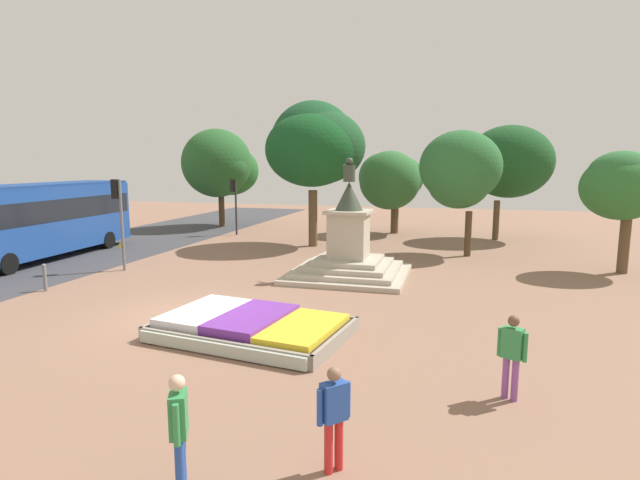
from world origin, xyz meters
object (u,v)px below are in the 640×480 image
Objects in this scene: pedestrian_crossing_plaza at (334,412)px; kerb_bollard_north at (45,277)px; city_bus at (37,217)px; pedestrian_with_handbag at (179,426)px; traffic_light_mid_block at (119,208)px; flower_planter at (250,327)px; traffic_light_far_corner at (234,196)px; statue_monument at (349,253)px; pedestrian_near_planter at (512,351)px.

pedestrian_crossing_plaza is 1.63× the size of kerb_bollard_north.
city_bus is 6.43× the size of pedestrian_with_handbag.
traffic_light_mid_block is 2.38× the size of pedestrian_crossing_plaza.
pedestrian_crossing_plaza is at bearing -43.06° from traffic_light_mid_block.
pedestrian_crossing_plaza is (17.25, -12.20, -1.11)m from city_bus.
pedestrian_with_handbag is (15.34, -13.22, -1.07)m from city_bus.
flower_planter is 19.33m from traffic_light_far_corner.
traffic_light_mid_block is at bearing -171.50° from statue_monument.
flower_planter is 3.07× the size of pedestrian_with_handbag.
flower_planter is 15.56m from city_bus.
traffic_light_mid_block is 1.09× the size of traffic_light_far_corner.
city_bus reaches higher than kerb_bollard_north.
flower_planter is 3.14× the size of pedestrian_near_planter.
statue_monument reaches higher than kerb_bollard_north.
traffic_light_far_corner reaches higher than flower_planter.
traffic_light_mid_block is at bearing 84.05° from kerb_bollard_north.
traffic_light_mid_block is 5.35m from city_bus.
kerb_bollard_north is (-0.39, -3.74, -2.12)m from traffic_light_mid_block.
city_bus is at bearing 169.53° from traffic_light_mid_block.
traffic_light_mid_block is 16.55m from pedestrian_crossing_plaza.
pedestrian_with_handbag is 13.52m from kerb_bollard_north.
traffic_light_mid_block is at bearing 136.94° from pedestrian_crossing_plaza.
kerb_bollard_north is (-8.89, 2.41, 0.27)m from flower_planter.
traffic_light_far_corner is 0.32× the size of city_bus.
traffic_light_far_corner is at bearing 62.37° from city_bus.
city_bus is at bearing 155.52° from pedestrian_near_planter.
traffic_light_mid_block is at bearing 129.52° from pedestrian_with_handbag.
statue_monument is (1.04, 7.57, 0.71)m from flower_planter.
city_bus is (-5.23, 0.97, -0.60)m from traffic_light_mid_block.
pedestrian_crossing_plaza is at bearing -131.33° from pedestrian_near_planter.
pedestrian_near_planter is 15.78m from kerb_bollard_north.
statue_monument is at bearing -45.68° from traffic_light_far_corner.
pedestrian_with_handbag is (0.57, -13.68, 0.01)m from statue_monument.
traffic_light_mid_block reaches higher than pedestrian_crossing_plaza.
traffic_light_mid_block reaches higher than kerb_bollard_north.
statue_monument is 10.89m from pedestrian_near_planter.
pedestrian_with_handbag is at bearing -50.48° from traffic_light_mid_block.
traffic_light_far_corner is at bearing 89.59° from traffic_light_mid_block.
statue_monument reaches higher than traffic_light_far_corner.
traffic_light_far_corner is at bearing 113.23° from pedestrian_with_handbag.
traffic_light_far_corner reaches higher than pedestrian_with_handbag.
city_bus is 6.92m from kerb_bollard_north.
traffic_light_mid_block is 16.93m from pedestrian_near_planter.
traffic_light_mid_block is at bearing -10.47° from city_bus.
flower_planter is at bearing -97.81° from statue_monument.
pedestrian_near_planter is at bearing -61.36° from statue_monument.
city_bus is at bearing 152.61° from flower_planter.
city_bus is 21.16m from pedestrian_crossing_plaza.
kerb_bollard_north is at bearing -152.52° from statue_monument.
statue_monument is 2.92× the size of pedestrian_crossing_plaza.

